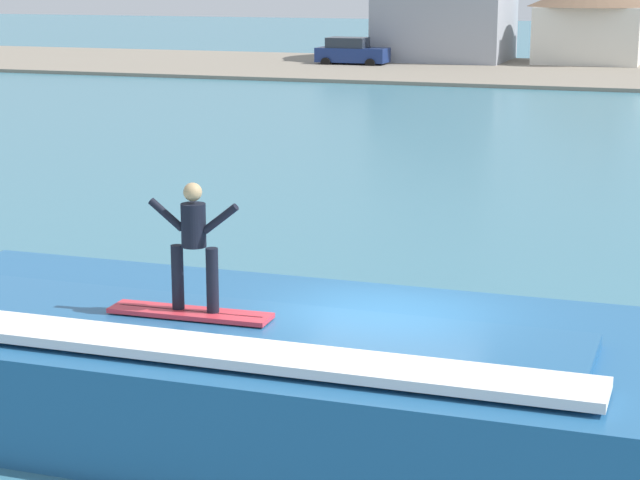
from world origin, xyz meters
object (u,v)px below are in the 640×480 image
wave_crest (247,369)px  surfboard (190,313)px  car_near_shore (351,52)px  house_small_cottage (590,18)px  surfer (194,240)px

wave_crest → surfboard: (-0.58, -0.47, 0.87)m
surfboard → car_near_shore: bearing=105.3°
car_near_shore → house_small_cottage: 15.49m
surfboard → car_near_shore: car_near_shore is taller
surfboard → house_small_cottage: house_small_cottage is taller
surfboard → car_near_shore: size_ratio=0.49×
surfer → house_small_cottage: house_small_cottage is taller
surfer → car_near_shore: bearing=105.4°
surfboard → house_small_cottage: 63.25m
surfer → surfboard: bearing=-148.8°
wave_crest → house_small_cottage: bearing=91.9°
wave_crest → surfboard: surfboard is taller
wave_crest → house_small_cottage: (-2.10, 62.74, 2.28)m
surfboard → surfer: size_ratio=1.30×
wave_crest → car_near_shore: car_near_shore is taller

